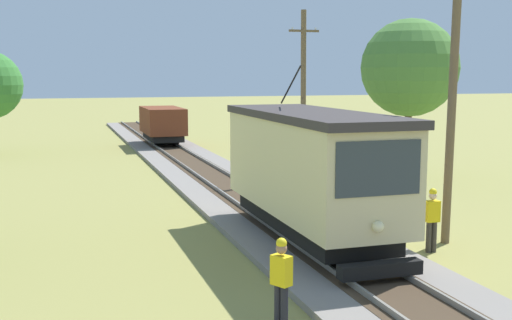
# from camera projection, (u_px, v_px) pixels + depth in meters

# --- Properties ---
(red_tram) EXTENTS (2.60, 8.54, 4.79)m
(red_tram) POSITION_uv_depth(u_px,v_px,m) (310.00, 169.00, 18.11)
(red_tram) COLOR beige
(red_tram) RESTS_ON rail_right
(freight_car) EXTENTS (2.40, 5.20, 2.31)m
(freight_car) POSITION_uv_depth(u_px,v_px,m) (163.00, 124.00, 42.57)
(freight_car) COLOR brown
(freight_car) RESTS_ON rail_right
(utility_pole_near_tram) EXTENTS (1.40, 0.38, 8.19)m
(utility_pole_near_tram) POSITION_uv_depth(u_px,v_px,m) (452.00, 98.00, 17.92)
(utility_pole_near_tram) COLOR brown
(utility_pole_near_tram) RESTS_ON ground
(utility_pole_mid) EXTENTS (1.40, 0.35, 7.65)m
(utility_pole_mid) POSITION_uv_depth(u_px,v_px,m) (303.00, 95.00, 28.59)
(utility_pole_mid) COLOR brown
(utility_pole_mid) RESTS_ON ground
(track_worker) EXTENTS (0.39, 0.45, 1.78)m
(track_worker) POSITION_uv_depth(u_px,v_px,m) (281.00, 279.00, 12.21)
(track_worker) COLOR black
(track_worker) RESTS_ON ground
(second_worker) EXTENTS (0.39, 0.25, 1.78)m
(second_worker) POSITION_uv_depth(u_px,v_px,m) (432.00, 217.00, 17.44)
(second_worker) COLOR #38332D
(second_worker) RESTS_ON ground
(tree_left_far) EXTENTS (4.46, 4.46, 7.36)m
(tree_left_far) POSITION_uv_depth(u_px,v_px,m) (410.00, 68.00, 29.18)
(tree_left_far) COLOR #4C3823
(tree_left_far) RESTS_ON ground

